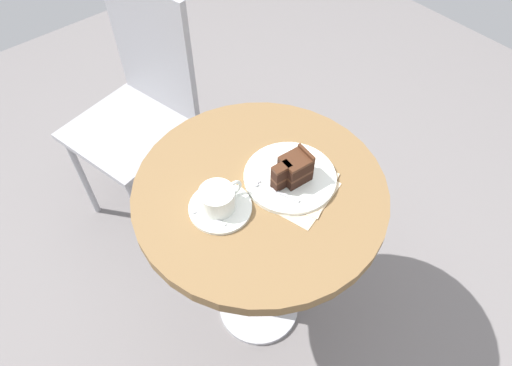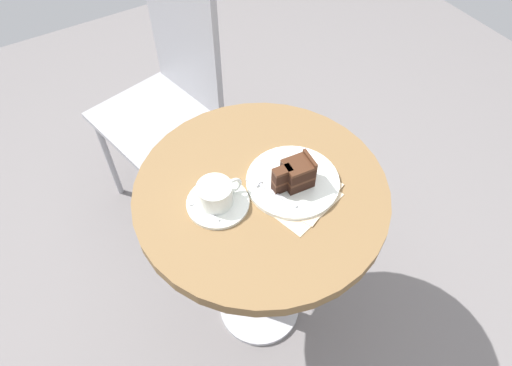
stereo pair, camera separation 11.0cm
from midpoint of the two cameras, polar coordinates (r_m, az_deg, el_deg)
The scene contains 10 objects.
ground_plane at distance 1.76m, azimuth 2.28°, elevation -15.44°, with size 4.40×4.40×0.01m, color slate.
cafe_table at distance 1.24m, azimuth 3.12°, elevation -4.53°, with size 0.64×0.64×0.71m.
saucer at distance 1.10m, azimuth -1.95°, elevation -2.68°, with size 0.15×0.15×0.01m.
coffee_cup at distance 1.08m, azimuth -2.18°, elevation -1.49°, with size 0.12×0.09×0.06m.
teaspoon at distance 1.09m, azimuth -4.22°, elevation -3.29°, with size 0.05×0.09×0.00m.
cake_plate at distance 1.15m, azimuth 7.33°, elevation 0.05°, with size 0.24×0.24×0.01m.
cake_slice at distance 1.11m, azimuth 7.79°, elevation 0.94°, with size 0.10×0.07×0.08m.
fork at distance 1.12m, azimuth 4.04°, elevation -0.81°, with size 0.07×0.14×0.00m.
napkin at distance 1.13m, azimuth 8.06°, elevation -1.46°, with size 0.23×0.21×0.00m.
cafe_chair at distance 1.70m, azimuth -8.85°, elevation 11.77°, with size 0.45×0.45×0.93m.
Camera 2 is at (-0.38, -0.60, 1.61)m, focal length 32.00 mm.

